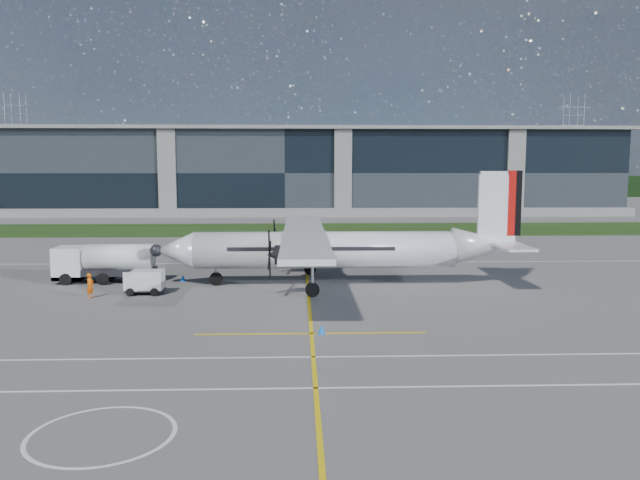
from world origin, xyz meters
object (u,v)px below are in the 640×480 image
pylon_east (572,145)px  safety_cone_portwing (322,329)px  baggage_tug (145,282)px  turboprop_aircraft (338,228)px  ground_crew_person (90,284)px  safety_cone_nose_stbd (183,278)px  pylon_west (17,145)px  safety_cone_stbdwing (299,254)px  fuel_tanker_truck (98,263)px  safety_cone_nose_port (155,288)px

pylon_east → safety_cone_portwing: size_ratio=60.00×
pylon_east → baggage_tug: size_ratio=11.19×
turboprop_aircraft → safety_cone_portwing: (-1.71, -13.53, -3.91)m
safety_cone_portwing → ground_crew_person: bearing=147.8°
ground_crew_person → safety_cone_nose_stbd: bearing=-20.2°
pylon_west → pylon_east: (165.00, 0.00, 0.00)m
baggage_tug → safety_cone_portwing: (11.62, -10.59, -0.55)m
safety_cone_stbdwing → turboprop_aircraft: bearing=-78.7°
fuel_tanker_truck → safety_cone_nose_port: size_ratio=15.23×
turboprop_aircraft → safety_cone_stbdwing: 15.25m
safety_cone_nose_stbd → safety_cone_portwing: 18.23m
turboprop_aircraft → safety_cone_nose_port: turboprop_aircraft is taller
ground_crew_person → safety_cone_portwing: size_ratio=3.77×
baggage_tug → ground_crew_person: bearing=-159.0°
ground_crew_person → safety_cone_portwing: (14.86, -9.34, -0.69)m
safety_cone_stbdwing → safety_cone_portwing: bearing=-87.6°
safety_cone_nose_stbd → turboprop_aircraft: bearing=-8.7°
fuel_tanker_truck → baggage_tug: bearing=-44.7°
ground_crew_person → safety_cone_nose_stbd: (4.95, 5.95, -0.69)m
pylon_east → safety_cone_nose_stbd: size_ratio=60.00×
safety_cone_nose_stbd → safety_cone_portwing: bearing=-57.1°
turboprop_aircraft → safety_cone_stbdwing: size_ratio=55.44×
baggage_tug → ground_crew_person: size_ratio=1.42×
fuel_tanker_truck → ground_crew_person: fuel_tanker_truck is taller
turboprop_aircraft → safety_cone_nose_port: (-12.86, -2.10, -3.91)m
baggage_tug → safety_cone_nose_port: bearing=60.6°
fuel_tanker_truck → safety_cone_portwing: 22.14m
pylon_west → ground_crew_person: pylon_west is taller
fuel_tanker_truck → baggage_tug: 6.42m
safety_cone_portwing → fuel_tanker_truck: bearing=137.0°
turboprop_aircraft → safety_cone_portwing: size_ratio=55.44×
baggage_tug → safety_cone_nose_stbd: size_ratio=5.36×
safety_cone_nose_stbd → pylon_east: bearing=57.0°
safety_cone_nose_port → safety_cone_stbdwing: bearing=59.0°
pylon_west → baggage_tug: pylon_west is taller
pylon_west → turboprop_aircraft: size_ratio=1.08×
safety_cone_nose_port → baggage_tug: bearing=-119.4°
baggage_tug → ground_crew_person: ground_crew_person is taller
fuel_tanker_truck → baggage_tug: size_ratio=2.84×
pylon_east → safety_cone_stbdwing: size_ratio=60.00×
turboprop_aircraft → safety_cone_nose_stbd: turboprop_aircraft is taller
pylon_west → safety_cone_nose_stbd: (73.61, -140.75, -14.75)m
safety_cone_stbdwing → safety_cone_portwing: same height
ground_crew_person → safety_cone_nose_port: size_ratio=3.77×
fuel_tanker_truck → pylon_west: bearing=115.5°
safety_cone_nose_port → safety_cone_nose_stbd: bearing=72.3°
pylon_east → fuel_tanker_truck: 172.01m
pylon_west → safety_cone_stbdwing: pylon_west is taller
pylon_east → turboprop_aircraft: (-79.77, -142.52, -10.84)m
fuel_tanker_truck → safety_cone_nose_port: 6.32m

